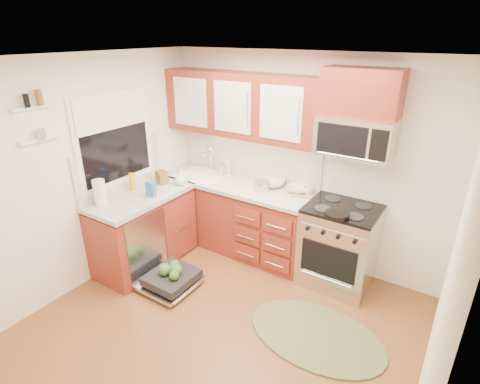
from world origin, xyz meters
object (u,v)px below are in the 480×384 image
Objects in this scene: sink at (201,184)px; stock_pot at (262,186)px; dishwasher at (169,279)px; rug at (316,335)px; cutting_board at (304,195)px; bowl_b at (273,183)px; microwave at (355,137)px; upper_cabinets at (241,105)px; bowl_a at (297,189)px; paper_towel_roll at (100,193)px; skillet at (337,215)px; range at (339,246)px; cup at (308,191)px.

stock_pot is (0.93, -0.01, 0.18)m from sink.
rug is (1.69, 0.20, -0.09)m from dishwasher.
bowl_b is (-0.44, 0.05, 0.04)m from cutting_board.
microwave is 2.13m from sink.
sink is 1.43m from cutting_board.
upper_cabinets reaches higher than bowl_a.
upper_cabinets is at bearing 59.27° from paper_towel_roll.
upper_cabinets reaches higher than rug.
upper_cabinets is 1.21m from sink.
cutting_board reaches higher than dishwasher.
stock_pot reaches higher than skillet.
range is at bearing -90.00° from microwave.
upper_cabinets reaches higher than range.
bowl_b is (0.59, 1.30, 0.87)m from dishwasher.
upper_cabinets is 1.73m from skillet.
bowl_b reaches higher than sink.
dishwasher is 1.67m from bowl_b.
microwave is 0.87m from cup.
cup is (0.93, 0.02, -0.90)m from upper_cabinets.
cup is at bearing 140.08° from skillet.
skillet is 0.76m from bowl_a.
cutting_board is at bearing -124.47° from cup.
stock_pot is 0.51m from cutting_board.
bowl_b is at bearing 169.82° from range.
sink is 0.89× the size of dishwasher.
range is at bearing -10.18° from bowl_b.
stock_pot reaches higher than sink.
upper_cabinets reaches higher than dishwasher.
stock_pot reaches higher than rug.
microwave reaches higher than skillet.
paper_towel_roll is (-1.77, -1.45, 0.13)m from cutting_board.
range is (1.41, -0.15, -1.40)m from upper_cabinets.
dishwasher is 1.71m from rug.
skillet is at bearing -15.54° from upper_cabinets.
stock_pot is (-1.00, -0.02, 0.51)m from range.
cutting_board is (-0.51, 0.12, 0.46)m from range.
bowl_b is (1.33, 1.50, -0.10)m from paper_towel_roll.
dishwasher is at bearing -150.50° from skillet.
range is at bearing 36.27° from dishwasher.
sink is 2.15× the size of paper_towel_roll.
range is 3.82× the size of skillet.
microwave is at bearing 92.36° from skillet.
microwave is 2.63× the size of paper_towel_roll.
range is at bearing -13.23° from cutting_board.
cutting_board is 0.07m from cup.
stock_pot is at bearing -172.26° from microwave.
bowl_b is at bearing 156.42° from skillet.
stock_pot is at bearing -160.81° from cup.
bowl_a reaches higher than sink.
sink is at bearing -173.14° from cup.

